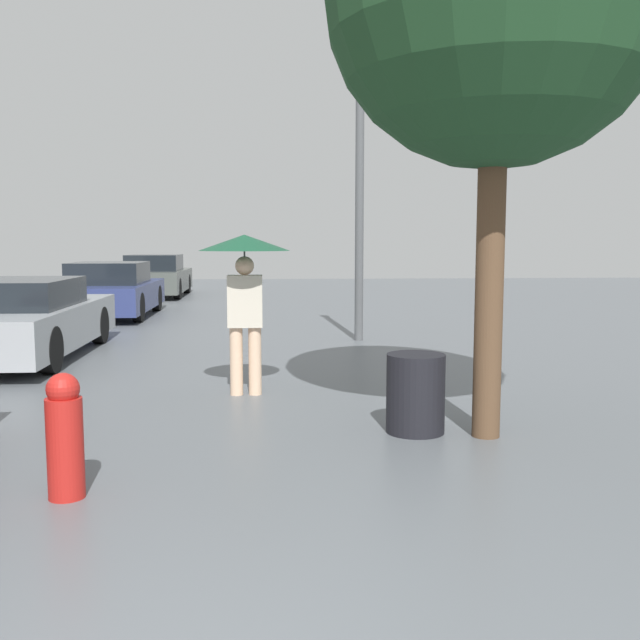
{
  "coord_description": "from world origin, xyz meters",
  "views": [
    {
      "loc": [
        0.23,
        -1.84,
        1.7
      ],
      "look_at": [
        0.81,
        5.95,
        0.83
      ],
      "focal_mm": 40.0,
      "sensor_mm": 36.0,
      "label": 1
    }
  ],
  "objects_px": {
    "parked_car_farthest": "(156,277)",
    "parked_car_third": "(111,291)",
    "pedestrian": "(245,268)",
    "trash_bin": "(416,393)",
    "parked_car_second": "(25,320)",
    "fire_hydrant": "(65,436)",
    "street_lamp": "(359,199)"
  },
  "relations": [
    {
      "from": "pedestrian",
      "to": "parked_car_third",
      "type": "relative_size",
      "value": 0.44
    },
    {
      "from": "parked_car_second",
      "to": "parked_car_farthest",
      "type": "relative_size",
      "value": 1.08
    },
    {
      "from": "trash_bin",
      "to": "parked_car_second",
      "type": "bearing_deg",
      "value": 137.35
    },
    {
      "from": "trash_bin",
      "to": "fire_hydrant",
      "type": "height_order",
      "value": "fire_hydrant"
    },
    {
      "from": "parked_car_farthest",
      "to": "parked_car_third",
      "type": "bearing_deg",
      "value": -90.82
    },
    {
      "from": "street_lamp",
      "to": "parked_car_farthest",
      "type": "bearing_deg",
      "value": 116.18
    },
    {
      "from": "parked_car_farthest",
      "to": "trash_bin",
      "type": "relative_size",
      "value": 5.77
    },
    {
      "from": "parked_car_second",
      "to": "fire_hydrant",
      "type": "relative_size",
      "value": 5.22
    },
    {
      "from": "parked_car_third",
      "to": "fire_hydrant",
      "type": "height_order",
      "value": "parked_car_third"
    },
    {
      "from": "pedestrian",
      "to": "parked_car_third",
      "type": "bearing_deg",
      "value": 111.1
    },
    {
      "from": "parked_car_farthest",
      "to": "trash_bin",
      "type": "height_order",
      "value": "parked_car_farthest"
    },
    {
      "from": "street_lamp",
      "to": "trash_bin",
      "type": "distance_m",
      "value": 6.25
    },
    {
      "from": "pedestrian",
      "to": "parked_car_second",
      "type": "bearing_deg",
      "value": 139.75
    },
    {
      "from": "parked_car_second",
      "to": "parked_car_farthest",
      "type": "xyz_separation_m",
      "value": [
        0.1,
        11.57,
        0.05
      ]
    },
    {
      "from": "street_lamp",
      "to": "trash_bin",
      "type": "height_order",
      "value": "street_lamp"
    },
    {
      "from": "fire_hydrant",
      "to": "parked_car_third",
      "type": "bearing_deg",
      "value": 100.62
    },
    {
      "from": "parked_car_farthest",
      "to": "fire_hydrant",
      "type": "xyz_separation_m",
      "value": [
        2.08,
        -17.45,
        -0.18
      ]
    },
    {
      "from": "pedestrian",
      "to": "parked_car_third",
      "type": "height_order",
      "value": "pedestrian"
    },
    {
      "from": "trash_bin",
      "to": "fire_hydrant",
      "type": "distance_m",
      "value": 3.01
    },
    {
      "from": "parked_car_farthest",
      "to": "street_lamp",
      "type": "height_order",
      "value": "street_lamp"
    },
    {
      "from": "trash_bin",
      "to": "fire_hydrant",
      "type": "relative_size",
      "value": 0.84
    },
    {
      "from": "parked_car_farthest",
      "to": "street_lamp",
      "type": "bearing_deg",
      "value": -63.82
    },
    {
      "from": "pedestrian",
      "to": "trash_bin",
      "type": "relative_size",
      "value": 2.51
    },
    {
      "from": "parked_car_farthest",
      "to": "trash_bin",
      "type": "bearing_deg",
      "value": -73.57
    },
    {
      "from": "pedestrian",
      "to": "fire_hydrant",
      "type": "xyz_separation_m",
      "value": [
        -1.09,
        -3.11,
        -0.98
      ]
    },
    {
      "from": "pedestrian",
      "to": "parked_car_second",
      "type": "height_order",
      "value": "pedestrian"
    },
    {
      "from": "pedestrian",
      "to": "parked_car_farthest",
      "type": "bearing_deg",
      "value": 102.48
    },
    {
      "from": "parked_car_third",
      "to": "street_lamp",
      "type": "relative_size",
      "value": 0.91
    },
    {
      "from": "pedestrian",
      "to": "parked_car_second",
      "type": "distance_m",
      "value": 4.37
    },
    {
      "from": "trash_bin",
      "to": "street_lamp",
      "type": "bearing_deg",
      "value": 87.57
    },
    {
      "from": "pedestrian",
      "to": "parked_car_third",
      "type": "distance_m",
      "value": 9.09
    },
    {
      "from": "street_lamp",
      "to": "fire_hydrant",
      "type": "xyz_separation_m",
      "value": [
        -2.89,
        -7.34,
        -1.98
      ]
    }
  ]
}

